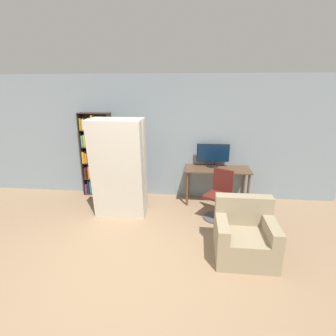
{
  "coord_description": "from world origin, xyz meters",
  "views": [
    {
      "loc": [
        0.9,
        -2.82,
        2.4
      ],
      "look_at": [
        0.43,
        1.58,
        1.05
      ],
      "focal_mm": 28.0,
      "sensor_mm": 36.0,
      "label": 1
    }
  ],
  "objects_px": {
    "office_chair": "(219,199)",
    "armchair": "(244,235)",
    "bookshelf": "(94,153)",
    "mattress_far": "(121,167)",
    "monitor": "(213,154)",
    "mattress_near": "(117,171)"
  },
  "relations": [
    {
      "from": "office_chair",
      "to": "mattress_far",
      "type": "height_order",
      "value": "mattress_far"
    },
    {
      "from": "office_chair",
      "to": "armchair",
      "type": "bearing_deg",
      "value": -76.38
    },
    {
      "from": "monitor",
      "to": "bookshelf",
      "type": "bearing_deg",
      "value": 178.91
    },
    {
      "from": "office_chair",
      "to": "bookshelf",
      "type": "xyz_separation_m",
      "value": [
        -2.77,
        0.93,
        0.61
      ]
    },
    {
      "from": "mattress_near",
      "to": "mattress_far",
      "type": "relative_size",
      "value": 1.0
    },
    {
      "from": "bookshelf",
      "to": "mattress_far",
      "type": "relative_size",
      "value": 1.0
    },
    {
      "from": "monitor",
      "to": "office_chair",
      "type": "xyz_separation_m",
      "value": [
        0.09,
        -0.88,
        -0.66
      ]
    },
    {
      "from": "mattress_far",
      "to": "armchair",
      "type": "height_order",
      "value": "mattress_far"
    },
    {
      "from": "monitor",
      "to": "mattress_near",
      "type": "distance_m",
      "value": 2.11
    },
    {
      "from": "mattress_near",
      "to": "armchair",
      "type": "distance_m",
      "value": 2.45
    },
    {
      "from": "mattress_near",
      "to": "armchair",
      "type": "bearing_deg",
      "value": -23.53
    },
    {
      "from": "monitor",
      "to": "mattress_near",
      "type": "height_order",
      "value": "mattress_near"
    },
    {
      "from": "monitor",
      "to": "office_chair",
      "type": "relative_size",
      "value": 0.74
    },
    {
      "from": "monitor",
      "to": "bookshelf",
      "type": "xyz_separation_m",
      "value": [
        -2.68,
        0.05,
        -0.05
      ]
    },
    {
      "from": "mattress_far",
      "to": "armchair",
      "type": "distance_m",
      "value": 2.58
    },
    {
      "from": "office_chair",
      "to": "armchair",
      "type": "height_order",
      "value": "office_chair"
    },
    {
      "from": "office_chair",
      "to": "mattress_near",
      "type": "bearing_deg",
      "value": -173.47
    },
    {
      "from": "office_chair",
      "to": "armchair",
      "type": "relative_size",
      "value": 1.11
    },
    {
      "from": "bookshelf",
      "to": "armchair",
      "type": "xyz_separation_m",
      "value": [
        3.05,
        -2.1,
        -0.67
      ]
    },
    {
      "from": "bookshelf",
      "to": "armchair",
      "type": "distance_m",
      "value": 3.76
    },
    {
      "from": "office_chair",
      "to": "bookshelf",
      "type": "distance_m",
      "value": 2.99
    },
    {
      "from": "office_chair",
      "to": "mattress_far",
      "type": "distance_m",
      "value": 1.98
    }
  ]
}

